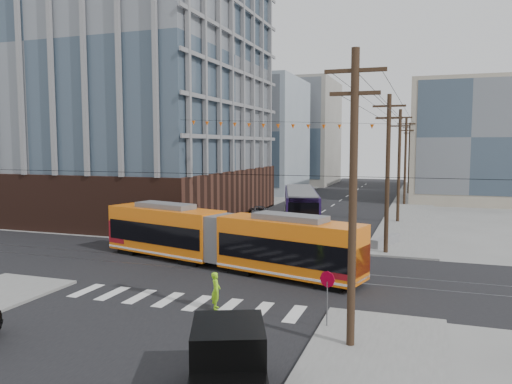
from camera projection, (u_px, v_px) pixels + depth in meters
The scene contains 17 objects.
ground at pixel (208, 285), 27.00m from camera, with size 160.00×160.00×0.00m, color slate.
office_building at pixel (110, 83), 54.41m from camera, with size 30.00×25.00×28.60m, color #381E16.
bg_bldg_nw_near at pixel (244, 136), 80.62m from camera, with size 18.00×16.00×18.00m, color #8C99A5.
bg_bldg_ne_near at pixel (467, 142), 66.33m from camera, with size 14.00×14.00×16.00m, color gray.
bg_bldg_nw_far at pixel (294, 133), 98.40m from camera, with size 16.00×18.00×20.00m, color gray.
bg_bldg_ne_far at pixel (470, 148), 84.62m from camera, with size 16.00×16.00×14.00m, color #8C99A5.
utility_pole_near at pixel (353, 202), 18.10m from camera, with size 0.30×0.30×11.00m, color black.
utility_pole_far at pixel (409, 159), 76.51m from camera, with size 0.30×0.30×11.00m, color black.
streetcar at pixel (222, 239), 30.96m from camera, with size 18.32×2.58×3.53m, color orange, non-canonical shape.
city_bus at pixel (300, 208), 45.32m from camera, with size 2.79×12.86×3.64m, color #1C0F38, non-canonical shape.
pickup_truck at pixel (228, 383), 13.67m from camera, with size 2.21×6.18×2.10m, color black, non-canonical shape.
parked_car_silver at pixel (217, 225), 43.17m from camera, with size 1.47×4.23×1.39m, color #ABABAB.
parked_car_white at pixel (233, 221), 45.37m from camera, with size 1.86×4.58×1.33m, color silver.
parked_car_grey at pixel (259, 211), 52.84m from camera, with size 1.93×4.18×1.16m, color #4E5259.
pedestrian at pixel (216, 291), 23.02m from camera, with size 0.63×0.41×1.73m, color #94E41C.
stop_sign at pixel (327, 302), 20.45m from camera, with size 0.69×0.69×2.28m, color #9A001D, non-canonical shape.
jersey_barrier at pixel (386, 242), 37.16m from camera, with size 0.88×3.92×0.78m, color slate.
Camera 1 is at (10.98, -24.16, 7.56)m, focal length 35.00 mm.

